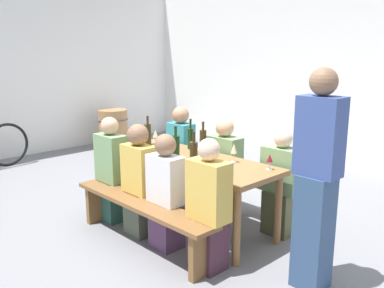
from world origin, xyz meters
name	(u,v)px	position (x,y,z in m)	size (l,w,h in m)	color
ground_plane	(192,226)	(0.00, 0.00, 0.00)	(24.00, 24.00, 0.00)	slate
back_wall	(350,66)	(0.00, 3.34, 1.60)	(14.00, 0.20, 3.20)	white
side_wall	(17,64)	(-4.36, 0.00, 1.60)	(0.20, 7.08, 3.20)	white
tasting_table	(192,166)	(0.00, 0.00, 0.66)	(1.91, 0.73, 0.75)	olive
bench_near	(141,211)	(0.00, -0.67, 0.35)	(1.81, 0.30, 0.45)	brown
bench_far	(233,181)	(0.00, 0.67, 0.35)	(1.81, 0.30, 0.45)	brown
wine_bottle_0	(191,138)	(-0.31, 0.28, 0.88)	(0.07, 0.07, 0.34)	#143319
wine_bottle_1	(148,134)	(-0.81, 0.06, 0.88)	(0.08, 0.08, 0.34)	#332814
wine_bottle_2	(194,154)	(0.25, -0.21, 0.88)	(0.08, 0.08, 0.34)	#332814
wine_bottle_3	(203,140)	(-0.14, 0.30, 0.88)	(0.07, 0.07, 0.33)	#332814
wine_bottle_4	(176,147)	(-0.09, -0.14, 0.88)	(0.08, 0.08, 0.34)	#143319
wine_glass_0	(196,145)	(-0.06, 0.11, 0.86)	(0.07, 0.07, 0.15)	silver
wine_glass_1	(270,159)	(0.81, 0.23, 0.85)	(0.06, 0.06, 0.15)	silver
wine_glass_2	(155,134)	(-0.84, 0.19, 0.86)	(0.07, 0.07, 0.16)	silver
wine_glass_3	(234,149)	(0.40, 0.19, 0.88)	(0.06, 0.06, 0.19)	silver
wine_glass_4	(208,162)	(0.51, -0.29, 0.86)	(0.06, 0.06, 0.16)	silver
seated_guest_near_0	(112,172)	(-0.73, -0.52, 0.55)	(0.36, 0.24, 1.15)	#284F46
seated_guest_near_1	(139,182)	(-0.22, -0.52, 0.55)	(0.36, 0.24, 1.14)	#495242
seated_guest_near_2	(166,195)	(0.19, -0.52, 0.53)	(0.35, 0.24, 1.10)	#533558
seated_guest_near_3	(208,209)	(0.74, -0.52, 0.54)	(0.36, 0.24, 1.15)	#452633
seated_guest_far_0	(181,154)	(-0.74, 0.52, 0.57)	(0.33, 0.24, 1.17)	#3D466A
seated_guest_far_1	(224,169)	(-0.01, 0.52, 0.52)	(0.40, 0.24, 1.11)	#2D4B60
seated_guest_far_2	(281,186)	(0.75, 0.52, 0.51)	(0.39, 0.24, 1.09)	#525537
standing_host	(317,184)	(1.49, -0.12, 0.85)	(0.33, 0.24, 1.73)	#314A70
wine_barrel	(113,128)	(-3.73, 1.47, 0.36)	(0.58, 0.58, 0.73)	#9E7247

